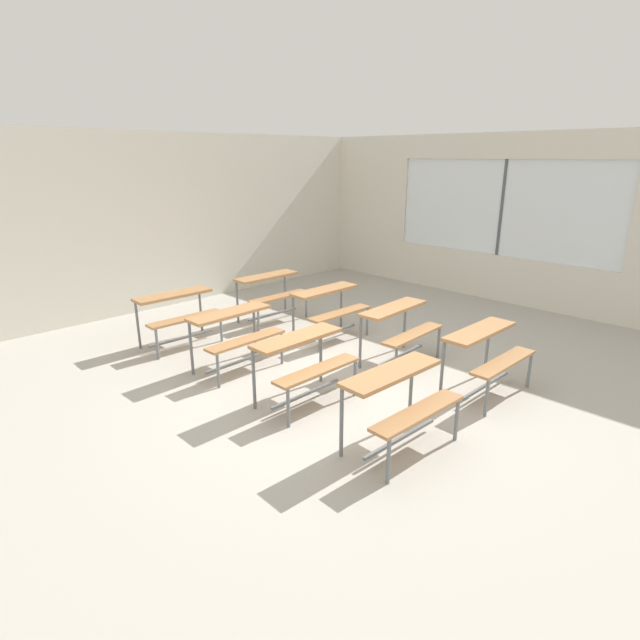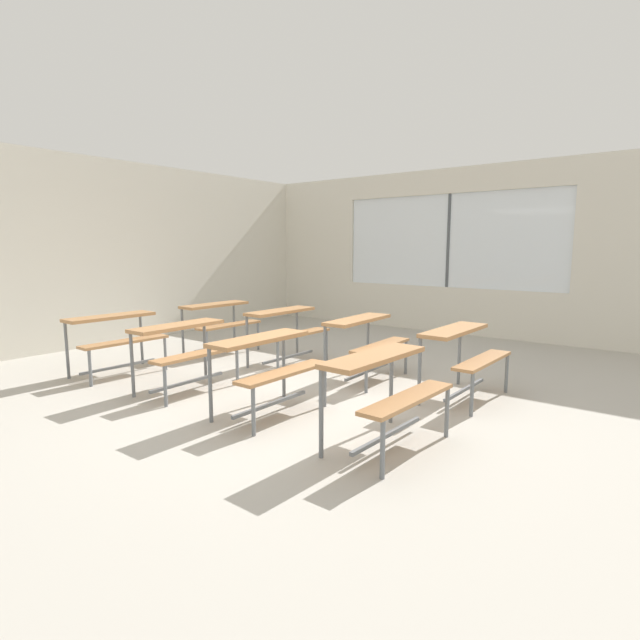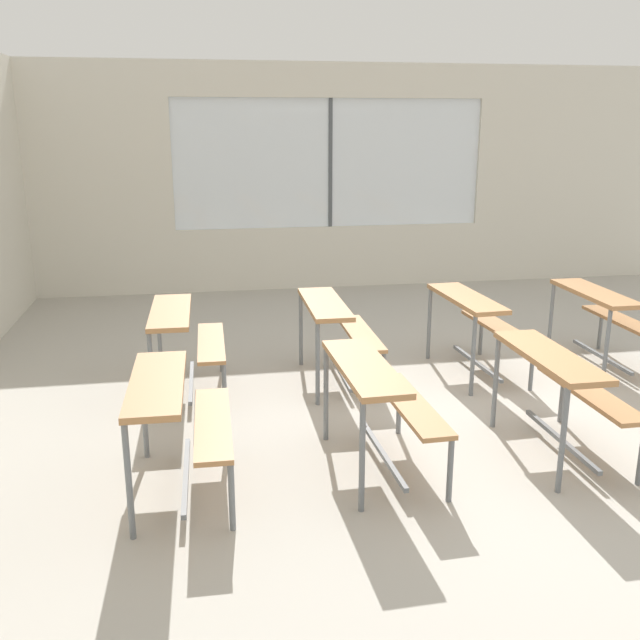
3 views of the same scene
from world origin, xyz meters
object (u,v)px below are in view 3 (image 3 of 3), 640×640
(desk_bench_r3c0, at_px, (177,407))
(desk_bench_r1c0, at_px, (563,377))
(desk_bench_r2c0, at_px, (380,389))
(desk_bench_r2c1, at_px, (337,321))
(desk_bench_r3c1, at_px, (185,330))
(desk_bench_r0c1, at_px, (604,309))
(desk_bench_r1c1, at_px, (477,314))

(desk_bench_r3c0, bearing_deg, desk_bench_r1c0, -87.56)
(desk_bench_r2c0, relative_size, desk_bench_r3c0, 1.01)
(desk_bench_r2c0, bearing_deg, desk_bench_r2c1, -3.22)
(desk_bench_r3c1, bearing_deg, desk_bench_r2c0, -141.00)
(desk_bench_r3c1, bearing_deg, desk_bench_r0c1, -88.98)
(desk_bench_r2c1, distance_m, desk_bench_r3c1, 1.30)
(desk_bench_r0c1, bearing_deg, desk_bench_r1c1, 89.34)
(desk_bench_r1c0, bearing_deg, desk_bench_r2c0, 89.80)
(desk_bench_r2c0, relative_size, desk_bench_r3c1, 1.01)
(desk_bench_r1c0, xyz_separation_m, desk_bench_r1c1, (1.64, -0.05, 0.00))
(desk_bench_r1c0, height_order, desk_bench_r1c1, same)
(desk_bench_r1c1, distance_m, desk_bench_r2c1, 1.28)
(desk_bench_r1c1, relative_size, desk_bench_r2c1, 1.02)
(desk_bench_r2c1, relative_size, desk_bench_r3c1, 1.00)
(desk_bench_r0c1, distance_m, desk_bench_r3c1, 3.82)
(desk_bench_r2c1, bearing_deg, desk_bench_r1c1, -89.95)
(desk_bench_r2c1, distance_m, desk_bench_r3c0, 2.18)
(desk_bench_r0c1, height_order, desk_bench_r3c0, same)
(desk_bench_r1c0, bearing_deg, desk_bench_r3c1, 57.62)
(desk_bench_r0c1, height_order, desk_bench_r2c1, same)
(desk_bench_r2c0, height_order, desk_bench_r2c1, same)
(desk_bench_r0c1, distance_m, desk_bench_r2c0, 3.03)
(desk_bench_r2c0, xyz_separation_m, desk_bench_r2c1, (1.65, -0.05, 0.00))
(desk_bench_r3c0, bearing_deg, desk_bench_r2c1, -36.79)
(desk_bench_r0c1, relative_size, desk_bench_r3c1, 1.00)
(desk_bench_r3c1, bearing_deg, desk_bench_r3c0, 179.78)
(desk_bench_r1c1, bearing_deg, desk_bench_r2c1, 86.67)
(desk_bench_r2c1, bearing_deg, desk_bench_r3c0, 142.93)
(desk_bench_r1c0, bearing_deg, desk_bench_r3c0, 91.50)
(desk_bench_r3c0, distance_m, desk_bench_r3c1, 1.67)
(desk_bench_r0c1, bearing_deg, desk_bench_r2c0, 122.71)
(desk_bench_r1c0, distance_m, desk_bench_r2c0, 1.27)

